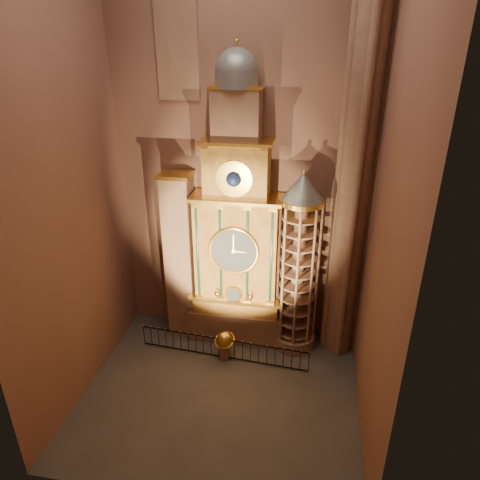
% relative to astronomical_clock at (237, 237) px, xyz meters
% --- Properties ---
extents(floor, '(14.00, 14.00, 0.00)m').
position_rel_astronomical_clock_xyz_m(floor, '(0.00, -4.96, -6.68)').
color(floor, '#383330').
rests_on(floor, ground).
extents(wall_back, '(22.00, 0.00, 22.00)m').
position_rel_astronomical_clock_xyz_m(wall_back, '(0.00, 1.04, 4.32)').
color(wall_back, '#8E5D4C').
rests_on(wall_back, floor).
extents(wall_left, '(0.00, 22.00, 22.00)m').
position_rel_astronomical_clock_xyz_m(wall_left, '(-7.00, -4.96, 4.32)').
color(wall_left, '#8E5D4C').
rests_on(wall_left, floor).
extents(wall_right, '(0.00, 22.00, 22.00)m').
position_rel_astronomical_clock_xyz_m(wall_right, '(7.00, -4.96, 4.32)').
color(wall_right, '#8E5D4C').
rests_on(wall_right, floor).
extents(astronomical_clock, '(5.60, 2.41, 16.70)m').
position_rel_astronomical_clock_xyz_m(astronomical_clock, '(0.00, 0.00, 0.00)').
color(astronomical_clock, '#8C634C').
rests_on(astronomical_clock, floor).
extents(portrait_tower, '(1.80, 1.60, 10.20)m').
position_rel_astronomical_clock_xyz_m(portrait_tower, '(-3.40, 0.02, -1.53)').
color(portrait_tower, '#8C634C').
rests_on(portrait_tower, floor).
extents(stair_turret, '(2.50, 2.50, 10.80)m').
position_rel_astronomical_clock_xyz_m(stair_turret, '(3.50, -0.26, -1.41)').
color(stair_turret, '#8C634C').
rests_on(stair_turret, floor).
extents(gothic_pier, '(2.04, 2.04, 22.00)m').
position_rel_astronomical_clock_xyz_m(gothic_pier, '(6.10, 0.04, 4.32)').
color(gothic_pier, '#8C634C').
rests_on(gothic_pier, floor).
extents(stained_glass_window, '(2.20, 0.14, 5.20)m').
position_rel_astronomical_clock_xyz_m(stained_glass_window, '(-3.20, 0.95, 9.82)').
color(stained_glass_window, navy).
rests_on(stained_glass_window, wall_back).
extents(celestial_globe, '(1.48, 1.45, 1.69)m').
position_rel_astronomical_clock_xyz_m(celestial_globe, '(-0.34, -2.20, -5.66)').
color(celestial_globe, '#8C634C').
rests_on(celestial_globe, floor).
extents(iron_railing, '(9.79, 0.82, 1.29)m').
position_rel_astronomical_clock_xyz_m(iron_railing, '(-0.43, -2.29, -5.98)').
color(iron_railing, black).
rests_on(iron_railing, floor).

